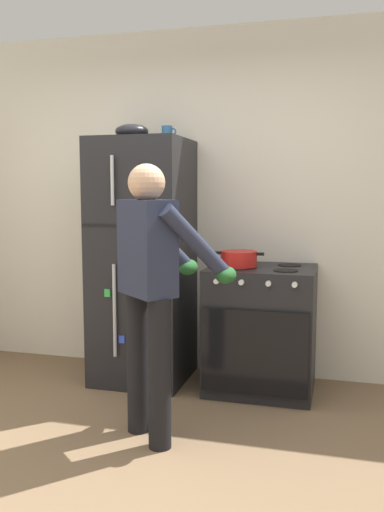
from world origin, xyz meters
The scene contains 8 objects.
ground centered at (0.00, 0.00, 0.00)m, with size 8.00×8.00×0.00m, color brown.
kitchen_wall_back centered at (0.00, 1.95, 1.35)m, with size 6.00×0.10×2.70m, color silver.
refrigerator centered at (-0.42, 1.57, 0.92)m, with size 0.68×0.72×1.83m.
stove_range centered at (0.48, 1.56, 0.45)m, with size 0.76×0.67×0.91m.
person_cook centered at (0.00, 0.61, 0.96)m, with size 0.68×0.72×1.60m.
red_pot centered at (0.32, 1.52, 0.97)m, with size 0.36×0.26×0.11m.
coffee_mug centered at (-0.24, 1.62, 1.88)m, with size 0.11×0.08×0.10m.
mixing_bowl centered at (-0.50, 1.57, 1.89)m, with size 0.25×0.25×0.11m, color black.
Camera 1 is at (1.02, -2.29, 1.44)m, focal length 38.12 mm.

